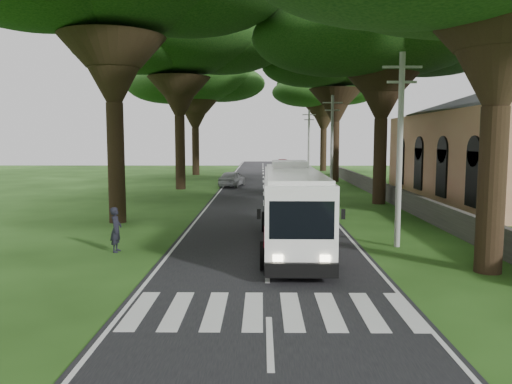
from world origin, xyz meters
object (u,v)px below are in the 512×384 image
(distant_car_c, at_px, (282,163))
(pole_mid, at_px, (332,143))
(distant_car_a, at_px, (232,179))
(pedestrian, at_px, (116,230))
(coach_bus, at_px, (292,206))
(pole_near, at_px, (400,147))
(pole_far, at_px, (309,142))

(distant_car_c, bearing_deg, pole_mid, 84.22)
(distant_car_a, distance_m, pedestrian, 27.43)
(coach_bus, relative_size, pedestrian, 6.05)
(distant_car_a, xyz_separation_m, distant_car_c, (6.00, 31.87, -0.08))
(distant_car_c, bearing_deg, pole_near, 82.93)
(pole_near, distance_m, distant_car_a, 27.72)
(pedestrian, bearing_deg, pole_far, -16.33)
(distant_car_c, height_order, pedestrian, pedestrian)
(pole_far, height_order, distant_car_c, pole_far)
(pole_near, height_order, distant_car_c, pole_near)
(pole_near, distance_m, coach_bus, 5.05)
(pole_near, xyz_separation_m, pole_mid, (0.00, 20.00, 0.00))
(coach_bus, xyz_separation_m, distant_car_c, (1.92, 58.17, -1.03))
(pole_mid, relative_size, pedestrian, 4.43)
(pole_far, relative_size, distant_car_c, 1.74)
(pole_mid, height_order, pedestrian, pole_mid)
(pole_mid, xyz_separation_m, distant_car_a, (-8.50, 6.16, -3.40))
(coach_bus, distance_m, pedestrian, 7.20)
(pole_mid, relative_size, pole_far, 1.00)
(pole_far, xyz_separation_m, distant_car_a, (-8.50, -13.84, -3.40))
(distant_car_a, bearing_deg, pole_far, -110.16)
(pole_near, xyz_separation_m, distant_car_c, (-2.50, 58.03, -3.48))
(pole_mid, bearing_deg, distant_car_a, 144.07)
(pole_mid, height_order, coach_bus, pole_mid)
(pole_near, distance_m, pole_far, 40.00)
(pedestrian, bearing_deg, distant_car_c, -9.35)
(pole_mid, xyz_separation_m, distant_car_c, (-2.50, 38.03, -3.48))
(pole_mid, xyz_separation_m, coach_bus, (-4.42, -20.14, -2.45))
(pole_far, xyz_separation_m, pedestrian, (-11.50, -41.10, -3.28))
(coach_bus, bearing_deg, distant_car_a, 99.25)
(pole_near, bearing_deg, pole_mid, 90.00)
(pole_far, distance_m, coach_bus, 40.46)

